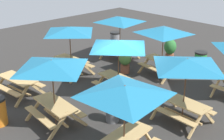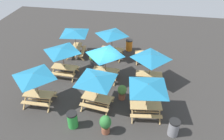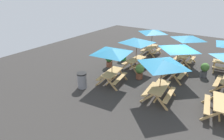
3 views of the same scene
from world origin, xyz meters
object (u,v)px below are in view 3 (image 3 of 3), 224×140
picnic_table_6 (188,40)px  potted_plant_1 (109,58)px  potted_plant_0 (140,71)px  trash_bin_gray (82,80)px  picnic_table_0 (112,54)px  picnic_table_2 (137,43)px  picnic_table_7 (152,33)px  picnic_table_1 (221,105)px  picnic_table_8 (163,66)px  potted_plant_2 (205,69)px  trash_bin_green (123,54)px  picnic_table_5 (178,50)px

picnic_table_6 → potted_plant_1: bearing=132.4°
potted_plant_0 → trash_bin_gray: bearing=142.5°
picnic_table_0 → picnic_table_2: (2.91, -0.19, 0.00)m
picnic_table_7 → potted_plant_0: size_ratio=2.27×
picnic_table_0 → potted_plant_0: 2.40m
picnic_table_2 → picnic_table_7: same height
potted_plant_1 → picnic_table_6: bearing=-49.6°
picnic_table_1 → picnic_table_8: 3.22m
picnic_table_7 → potted_plant_2: size_ratio=2.35×
trash_bin_gray → potted_plant_1: potted_plant_1 is taller
picnic_table_1 → trash_bin_green: size_ratio=1.99×
picnic_table_7 → picnic_table_5: bearing=-138.7°
picnic_table_2 → trash_bin_gray: (-4.43, 1.34, -1.49)m
potted_plant_2 → picnic_table_2: bearing=107.1°
potted_plant_0 → potted_plant_2: (2.78, -3.52, -0.03)m
picnic_table_5 → trash_bin_gray: bearing=140.1°
picnic_table_7 → picnic_table_8: (-6.56, -3.26, 0.00)m
picnic_table_7 → trash_bin_gray: bearing=171.4°
picnic_table_0 → picnic_table_6: (5.98, -2.98, 0.00)m
picnic_table_5 → picnic_table_2: bearing=94.9°
picnic_table_5 → picnic_table_7: same height
picnic_table_5 → picnic_table_8: (-3.05, -0.05, 0.00)m
picnic_table_6 → potted_plant_1: (-3.95, 4.64, -1.32)m
picnic_table_2 → picnic_table_1: bearing=-106.5°
picnic_table_7 → potted_plant_1: 4.90m
potted_plant_0 → potted_plant_2: bearing=-51.8°
picnic_table_1 → trash_bin_gray: 7.39m
picnic_table_2 → trash_bin_green: picnic_table_2 is taller
picnic_table_8 → picnic_table_2: bearing=42.2°
picnic_table_8 → picnic_table_1: bearing=-86.7°
picnic_table_6 → picnic_table_0: bearing=155.5°
picnic_table_6 → picnic_table_7: 3.14m
potted_plant_2 → potted_plant_0: bearing=128.2°
picnic_table_6 → trash_bin_green: 5.20m
trash_bin_gray → potted_plant_0: size_ratio=0.95×
potted_plant_1 → picnic_table_7: bearing=-19.1°
trash_bin_green → picnic_table_8: bearing=-130.2°
picnic_table_6 → trash_bin_gray: bearing=153.1°
picnic_table_6 → picnic_table_7: bearing=82.6°
picnic_table_6 → picnic_table_8: same height
trash_bin_green → potted_plant_1: (-1.86, 0.12, 0.18)m
picnic_table_2 → potted_plant_0: picnic_table_2 is taller
picnic_table_0 → picnic_table_8: size_ratio=1.20×
picnic_table_7 → potted_plant_2: picnic_table_7 is taller
trash_bin_green → potted_plant_1: bearing=176.3°
picnic_table_6 → trash_bin_green: size_ratio=2.38×
picnic_table_2 → picnic_table_8: size_ratio=1.20×
picnic_table_0 → trash_bin_green: picnic_table_0 is taller
potted_plant_0 → picnic_table_7: bearing=14.7°
trash_bin_green → picnic_table_5: bearing=-101.0°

